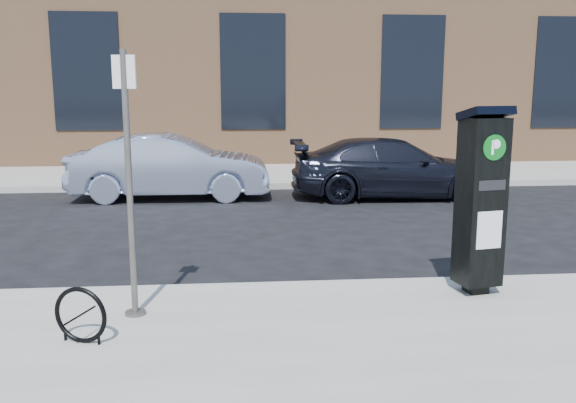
{
  "coord_description": "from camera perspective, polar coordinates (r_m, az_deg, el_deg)",
  "views": [
    {
      "loc": [
        -0.6,
        -7.14,
        2.49
      ],
      "look_at": [
        0.07,
        0.5,
        1.07
      ],
      "focal_mm": 38.0,
      "sensor_mm": 36.0,
      "label": 1
    }
  ],
  "objects": [
    {
      "name": "bike_rack",
      "position": [
        6.08,
        -18.85,
        -10.05
      ],
      "size": [
        0.53,
        0.23,
        0.55
      ],
      "rotation": [
        0.0,
        0.0,
        -0.35
      ],
      "color": "black",
      "rests_on": "sidewalk_near"
    },
    {
      "name": "building",
      "position": [
        24.2,
        -3.7,
        14.39
      ],
      "size": [
        28.0,
        10.05,
        8.25
      ],
      "color": "#9C6C46",
      "rests_on": "ground"
    },
    {
      "name": "curb_far",
      "position": [
        15.37,
        -2.72,
        1.43
      ],
      "size": [
        60.0,
        0.12,
        0.16
      ],
      "primitive_type": "cube",
      "color": "#9E9B93",
      "rests_on": "ground"
    },
    {
      "name": "parking_kiosk",
      "position": [
        7.28,
        17.59,
        0.24
      ],
      "size": [
        0.57,
        0.52,
        2.16
      ],
      "rotation": [
        0.0,
        0.0,
        0.19
      ],
      "color": "black",
      "rests_on": "sidewalk_near"
    },
    {
      "name": "car_silver",
      "position": [
        14.24,
        -10.94,
        3.22
      ],
      "size": [
        4.5,
        1.61,
        1.48
      ],
      "primitive_type": "imported",
      "rotation": [
        0.0,
        0.0,
        1.56
      ],
      "color": "#9CA8C6",
      "rests_on": "ground"
    },
    {
      "name": "curb_near",
      "position": [
        7.55,
        -0.2,
        -8.2
      ],
      "size": [
        60.0,
        0.12,
        0.16
      ],
      "primitive_type": "cube",
      "color": "#9E9B93",
      "rests_on": "ground"
    },
    {
      "name": "car_dark",
      "position": [
        14.36,
        9.8,
        3.11
      ],
      "size": [
        4.79,
        2.06,
        1.37
      ],
      "primitive_type": "imported",
      "rotation": [
        0.0,
        0.0,
        1.54
      ],
      "color": "black",
      "rests_on": "ground"
    },
    {
      "name": "sign_pole",
      "position": [
        6.39,
        -14.62,
        1.25
      ],
      "size": [
        0.24,
        0.22,
        2.73
      ],
      "rotation": [
        0.0,
        0.0,
        -0.23
      ],
      "color": "#58544E",
      "rests_on": "sidewalk_near"
    },
    {
      "name": "sidewalk_far",
      "position": [
        21.29,
        -3.38,
        3.95
      ],
      "size": [
        60.0,
        12.0,
        0.15
      ],
      "primitive_type": "cube",
      "color": "gray",
      "rests_on": "ground"
    },
    {
      "name": "ground",
      "position": [
        7.59,
        -0.22,
        -8.68
      ],
      "size": [
        120.0,
        120.0,
        0.0
      ],
      "primitive_type": "plane",
      "color": "black",
      "rests_on": "ground"
    }
  ]
}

